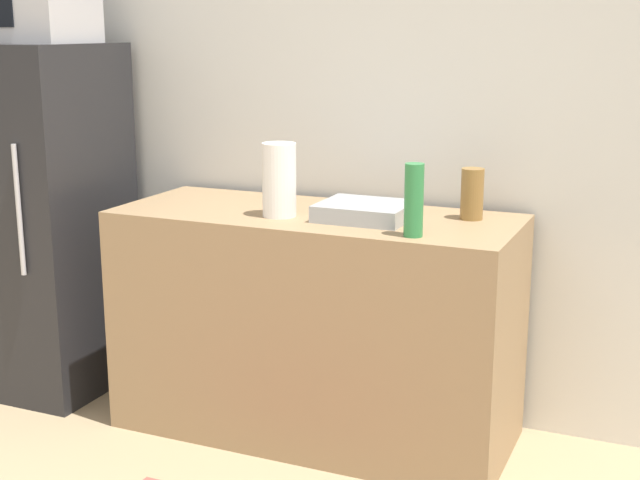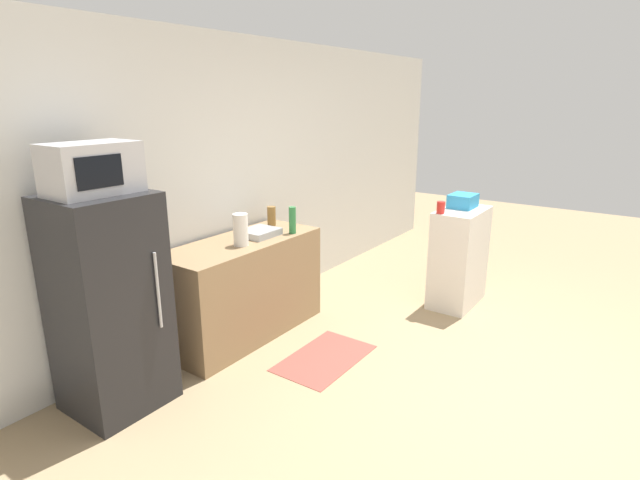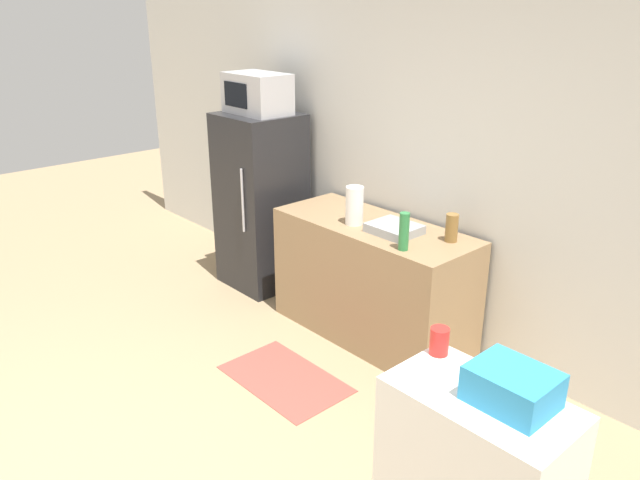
% 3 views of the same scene
% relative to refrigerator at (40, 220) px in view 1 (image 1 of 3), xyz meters
% --- Properties ---
extents(wall_back, '(8.00, 0.06, 2.60)m').
position_rel_refrigerator_xyz_m(wall_back, '(1.59, 0.39, 0.56)').
color(wall_back, silver).
rests_on(wall_back, ground_plane).
extents(refrigerator, '(0.61, 0.61, 1.48)m').
position_rel_refrigerator_xyz_m(refrigerator, '(0.00, 0.00, 0.00)').
color(refrigerator, '#232326').
rests_on(refrigerator, ground_plane).
extents(microwave, '(0.53, 0.34, 0.32)m').
position_rel_refrigerator_xyz_m(microwave, '(-0.00, -0.00, 0.90)').
color(microwave, '#BCBCC1').
rests_on(microwave, refrigerator).
extents(counter, '(1.51, 0.61, 0.87)m').
position_rel_refrigerator_xyz_m(counter, '(1.28, 0.02, -0.31)').
color(counter, '#937551').
rests_on(counter, ground_plane).
extents(sink_basin, '(0.32, 0.28, 0.06)m').
position_rel_refrigerator_xyz_m(sink_basin, '(1.49, -0.00, 0.16)').
color(sink_basin, '#9EA3A8').
rests_on(sink_basin, counter).
extents(bottle_tall, '(0.06, 0.06, 0.24)m').
position_rel_refrigerator_xyz_m(bottle_tall, '(1.73, -0.19, 0.25)').
color(bottle_tall, '#2D7F42').
rests_on(bottle_tall, counter).
extents(bottle_short, '(0.08, 0.08, 0.18)m').
position_rel_refrigerator_xyz_m(bottle_short, '(1.84, 0.15, 0.22)').
color(bottle_short, olive).
rests_on(bottle_short, counter).
extents(paper_towel_roll, '(0.12, 0.12, 0.27)m').
position_rel_refrigerator_xyz_m(paper_towel_roll, '(1.18, -0.08, 0.26)').
color(paper_towel_roll, white).
rests_on(paper_towel_roll, counter).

